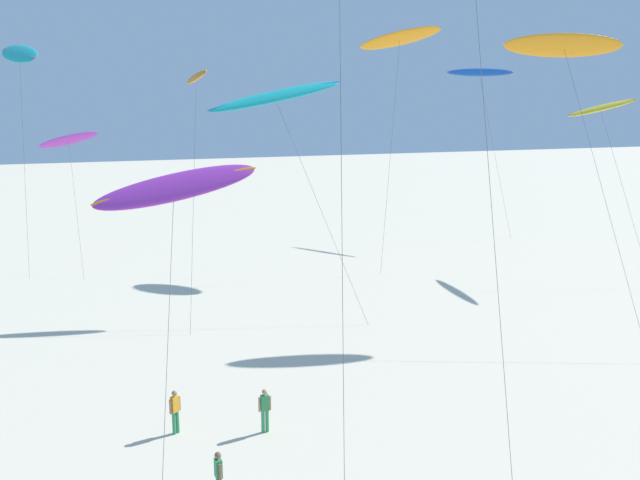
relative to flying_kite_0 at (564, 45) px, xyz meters
name	(u,v)px	position (x,y,z in m)	size (l,w,h in m)	color
flying_kite_0	(564,45)	(0.00, 0.00, 0.00)	(7.16, 10.92, 16.29)	orange
flying_kite_1	(174,187)	(-23.31, -7.38, -6.29)	(6.04, 10.58, 10.49)	purple
flying_kite_2	(19,54)	(-29.92, 20.17, 0.15)	(3.58, 4.89, 16.80)	#19B2B7
flying_kite_3	(400,38)	(-2.68, 15.42, 1.65)	(6.68, 7.18, 18.42)	orange
flying_kite_5	(275,96)	(-14.94, 7.78, -2.84)	(8.37, 8.37, 14.07)	#19B2B7
flying_kite_6	(196,77)	(-19.48, 9.20, -1.70)	(2.50, 9.84, 14.45)	orange
flying_kite_8	(69,140)	(-27.17, 25.80, -6.17)	(4.74, 10.52, 10.38)	purple
flying_kite_9	(600,108)	(9.58, 7.14, -3.60)	(2.00, 9.82, 12.94)	yellow
flying_kite_10	(479,72)	(8.92, 22.10, -0.44)	(4.19, 6.70, 15.67)	blue
person_foreground_walker	(265,409)	(-20.56, -9.55, -14.59)	(0.51, 0.21, 1.74)	#338E56
person_near_right	(175,410)	(-23.78, -8.49, -14.60)	(0.45, 0.32, 1.73)	#338E56
person_mid_field	(219,475)	(-23.13, -13.45, -14.60)	(0.22, 0.51, 1.73)	#284CA3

